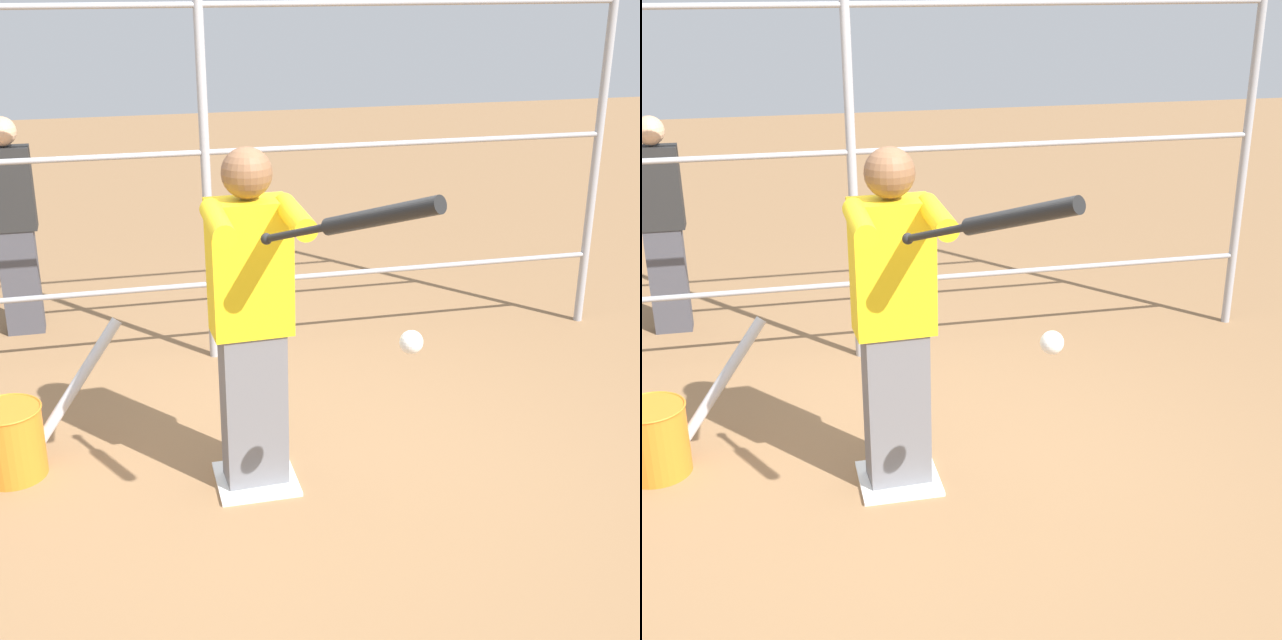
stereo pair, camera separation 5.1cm
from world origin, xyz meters
The scene contains 8 objects.
ground_plane centered at (0.00, 0.00, 0.00)m, with size 24.00×24.00×0.00m, color olive.
home_plate centered at (0.00, 0.00, 0.01)m, with size 0.40×0.40×0.02m.
fence_backstop centered at (0.00, -1.60, 1.37)m, with size 5.43×0.06×2.73m.
batter centered at (0.00, 0.02, 0.92)m, with size 0.44×0.58×1.70m.
baseball_bat_swinging centered at (-0.28, 0.91, 1.60)m, with size 0.51×0.79×0.36m.
softball_in_flight centered at (-0.51, 0.79, 1.05)m, with size 0.10×0.10×0.10m.
bat_bucket centered at (1.19, -0.37, 0.21)m, with size 1.02×0.48×0.72m.
bystander_behind_fence centered at (1.24, -2.35, 0.79)m, with size 0.31×0.19×1.52m.
Camera 1 is at (0.62, 3.86, 2.45)m, focal length 50.00 mm.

